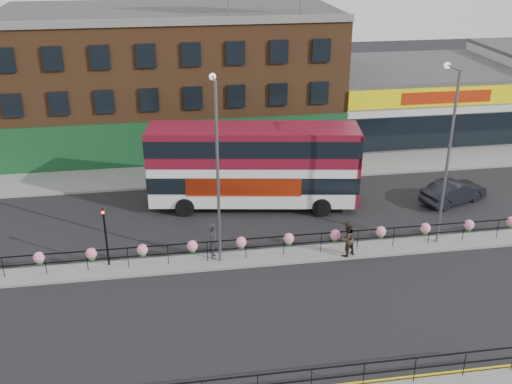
{
  "coord_description": "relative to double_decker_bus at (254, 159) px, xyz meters",
  "views": [
    {
      "loc": [
        -4.68,
        -26.75,
        16.04
      ],
      "look_at": [
        0.0,
        3.0,
        2.5
      ],
      "focal_mm": 42.0,
      "sensor_mm": 36.0,
      "label": 1
    }
  ],
  "objects": [
    {
      "name": "ground",
      "position": [
        -0.43,
        -6.45,
        -3.13
      ],
      "size": [
        120.0,
        120.0,
        0.0
      ],
      "primitive_type": "plane",
      "color": "black",
      "rests_on": "ground"
    },
    {
      "name": "median",
      "position": [
        -0.43,
        -6.45,
        -3.06
      ],
      "size": [
        60.0,
        1.6,
        0.15
      ],
      "primitive_type": "cube",
      "color": "gray",
      "rests_on": "ground"
    },
    {
      "name": "south_railing",
      "position": [
        -2.43,
        -16.55,
        -2.17
      ],
      "size": [
        20.04,
        0.05,
        1.12
      ],
      "color": "black",
      "rests_on": "south_pavement"
    },
    {
      "name": "median_railing",
      "position": [
        -0.43,
        -6.45,
        -2.09
      ],
      "size": [
        30.04,
        0.56,
        1.23
      ],
      "color": "black",
      "rests_on": "median"
    },
    {
      "name": "lamp_column_east",
      "position": [
        9.13,
        -6.09,
        2.66
      ],
      "size": [
        0.34,
        1.67,
        9.51
      ],
      "color": "slate",
      "rests_on": "median"
    },
    {
      "name": "traffic_light_median",
      "position": [
        -8.43,
        -6.06,
        -0.66
      ],
      "size": [
        0.15,
        0.28,
        3.65
      ],
      "color": "black",
      "rests_on": "median"
    },
    {
      "name": "brick_building",
      "position": [
        -4.43,
        13.51,
        1.99
      ],
      "size": [
        25.0,
        12.21,
        10.3
      ],
      "color": "brown",
      "rests_on": "ground"
    },
    {
      "name": "pedestrian_b",
      "position": [
        3.8,
        -7.0,
        -2.01
      ],
      "size": [
        1.49,
        1.44,
        1.94
      ],
      "primitive_type": "imported",
      "rotation": [
        0.0,
        0.0,
        3.56
      ],
      "color": "#2F251B",
      "rests_on": "median"
    },
    {
      "name": "pedestrian_a",
      "position": [
        -3.07,
        -6.15,
        -2.01
      ],
      "size": [
        0.86,
        0.7,
        1.95
      ],
      "primitive_type": "imported",
      "rotation": [
        0.0,
        0.0,
        1.4
      ],
      "color": "#2E2F38",
      "rests_on": "median"
    },
    {
      "name": "north_pavement",
      "position": [
        -0.43,
        5.55,
        -3.06
      ],
      "size": [
        60.0,
        4.0,
        0.15
      ],
      "primitive_type": "cube",
      "color": "gray",
      "rests_on": "ground"
    },
    {
      "name": "double_decker_bus",
      "position": [
        0.0,
        0.0,
        0.0
      ],
      "size": [
        12.9,
        4.9,
        5.1
      ],
      "color": "silver",
      "rests_on": "ground"
    },
    {
      "name": "lamp_column_west",
      "position": [
        -2.78,
        -6.27,
        2.6
      ],
      "size": [
        0.34,
        1.65,
        9.43
      ],
      "color": "slate",
      "rests_on": "median"
    },
    {
      "name": "car",
      "position": [
        12.42,
        -1.42,
        -2.4
      ],
      "size": [
        4.45,
        5.43,
        1.45
      ],
      "primitive_type": "imported",
      "rotation": [
        0.0,
        0.0,
        1.93
      ],
      "color": "black",
      "rests_on": "ground"
    },
    {
      "name": "supermarket",
      "position": [
        15.57,
        13.45,
        -0.48
      ],
      "size": [
        15.0,
        12.25,
        5.3
      ],
      "color": "silver",
      "rests_on": "ground"
    }
  ]
}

